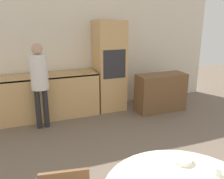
# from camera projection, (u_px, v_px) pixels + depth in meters

# --- Properties ---
(wall_back) EXTENTS (6.82, 0.05, 2.60)m
(wall_back) POSITION_uv_depth(u_px,v_px,m) (74.00, 51.00, 5.44)
(wall_back) COLOR silver
(wall_back) RESTS_ON ground_plane
(kitchen_counter) EXTENTS (2.92, 0.60, 0.90)m
(kitchen_counter) POSITION_uv_depth(u_px,v_px,m) (26.00, 98.00, 4.99)
(kitchen_counter) COLOR tan
(kitchen_counter) RESTS_ON ground_plane
(oven_unit) EXTENTS (0.61, 0.59, 1.95)m
(oven_unit) POSITION_uv_depth(u_px,v_px,m) (110.00, 66.00, 5.47)
(oven_unit) COLOR tan
(oven_unit) RESTS_ON ground_plane
(sideboard) EXTENTS (1.09, 0.45, 0.83)m
(sideboard) POSITION_uv_depth(u_px,v_px,m) (161.00, 92.00, 5.51)
(sideboard) COLOR brown
(sideboard) RESTS_ON ground_plane
(person_standing) EXTENTS (0.31, 0.31, 1.59)m
(person_standing) POSITION_uv_depth(u_px,v_px,m) (39.00, 77.00, 4.49)
(person_standing) COLOR #262628
(person_standing) RESTS_ON ground_plane
(cup) EXTENTS (0.07, 0.07, 0.08)m
(cup) POSITION_uv_depth(u_px,v_px,m) (218.00, 171.00, 2.13)
(cup) COLOR silver
(cup) RESTS_ON dining_table
(bowl_near) EXTENTS (0.18, 0.18, 0.04)m
(bowl_near) POSITION_uv_depth(u_px,v_px,m) (182.00, 160.00, 2.33)
(bowl_near) COLOR white
(bowl_near) RESTS_ON dining_table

